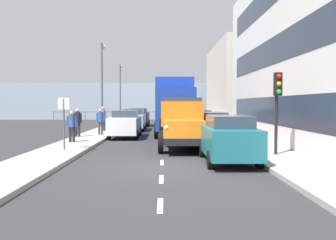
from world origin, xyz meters
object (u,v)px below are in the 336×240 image
car_grey_kerbside_2 (199,122)px  car_red_kerbside_1 (210,128)px  pedestrian_in_dark_coat (103,116)px  street_sign (64,114)px  pedestrian_with_bag (72,124)px  car_white_oppositeside_0 (126,123)px  lamp_post_far (120,88)px  car_teal_kerbside_near (228,138)px  car_silver_oppositeside_1 (134,119)px  car_black_6_oppositeside_2 (139,117)px  pedestrian_couple_a (78,120)px  traffic_light_near (277,95)px  pedestrian_couple_b (100,119)px  car_navy_kerbside_3 (193,119)px  lorry_cargo_blue (174,105)px  truck_vintage_orange (182,124)px  lamp_post_promenade (102,79)px

car_grey_kerbside_2 → car_red_kerbside_1: bearing=90.0°
pedestrian_in_dark_coat → street_sign: 10.47m
pedestrian_with_bag → car_white_oppositeside_0: bearing=-120.4°
pedestrian_with_bag → lamp_post_far: (-0.23, -18.05, 2.71)m
car_teal_kerbside_near → car_silver_oppositeside_1: same height
car_black_6_oppositeside_2 → pedestrian_couple_a: pedestrian_couple_a is taller
pedestrian_with_bag → pedestrian_in_dark_coat: pedestrian_in_dark_coat is taller
car_black_6_oppositeside_2 → pedestrian_in_dark_coat: pedestrian_in_dark_coat is taller
pedestrian_in_dark_coat → car_red_kerbside_1: bearing=130.5°
traffic_light_near → street_sign: size_ratio=1.42×
pedestrian_couple_b → street_sign: size_ratio=0.75×
car_navy_kerbside_3 → car_white_oppositeside_0: size_ratio=0.98×
car_red_kerbside_1 → car_grey_kerbside_2: same height
car_white_oppositeside_0 → street_sign: street_sign is taller
car_teal_kerbside_near → pedestrian_couple_b: 11.83m
lorry_cargo_blue → pedestrian_with_bag: (5.49, 5.94, -0.98)m
traffic_light_near → lamp_post_far: size_ratio=0.53×
car_navy_kerbside_3 → car_silver_oppositeside_1: bearing=7.5°
car_white_oppositeside_0 → car_silver_oppositeside_1: bearing=-90.0°
car_white_oppositeside_0 → pedestrian_with_bag: 4.64m
car_red_kerbside_1 → car_silver_oppositeside_1: bearing=-64.9°
car_grey_kerbside_2 → traffic_light_near: bearing=102.1°
truck_vintage_orange → car_grey_kerbside_2: truck_vintage_orange is taller
lorry_cargo_blue → traffic_light_near: size_ratio=2.56×
pedestrian_with_bag → lamp_post_promenade: size_ratio=0.25×
car_black_6_oppositeside_2 → traffic_light_near: traffic_light_near is taller
car_navy_kerbside_3 → car_black_6_oppositeside_2: size_ratio=1.02×
pedestrian_couple_a → car_navy_kerbside_3: bearing=-135.6°
truck_vintage_orange → lamp_post_promenade: lamp_post_promenade is taller
car_navy_kerbside_3 → pedestrian_couple_b: (6.47, 5.95, 0.24)m
pedestrian_with_bag → pedestrian_couple_b: bearing=-98.6°
car_navy_kerbside_3 → pedestrian_with_bag: 12.60m
car_grey_kerbside_2 → car_silver_oppositeside_1: (4.80, -4.59, 0.00)m
car_white_oppositeside_0 → street_sign: 7.24m
lorry_cargo_blue → car_red_kerbside_1: size_ratio=1.84×
car_silver_oppositeside_1 → pedestrian_couple_a: (2.79, 6.81, 0.26)m
lorry_cargo_blue → street_sign: size_ratio=3.65×
truck_vintage_orange → lamp_post_promenade: bearing=-61.3°
pedestrian_couple_a → lamp_post_promenade: (-0.55, -5.34, 2.90)m
car_black_6_oppositeside_2 → lamp_post_promenade: size_ratio=0.67×
car_navy_kerbside_3 → truck_vintage_orange: bearing=83.0°
car_navy_kerbside_3 → car_white_oppositeside_0: (4.80, 6.38, 0.00)m
car_grey_kerbside_2 → pedestrian_with_bag: pedestrian_with_bag is taller
car_navy_kerbside_3 → traffic_light_near: (-2.08, 14.94, 1.58)m
lorry_cargo_blue → pedestrian_with_bag: lorry_cargo_blue is taller
lorry_cargo_blue → car_teal_kerbside_near: 11.59m
lorry_cargo_blue → traffic_light_near: lorry_cargo_blue is taller
car_grey_kerbside_2 → lamp_post_promenade: bearing=-24.0°
car_black_6_oppositeside_2 → lamp_post_promenade: 8.07m
car_red_kerbside_1 → lorry_cargo_blue: bearing=-75.6°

